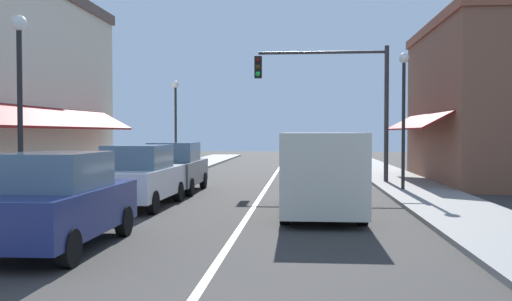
{
  "coord_description": "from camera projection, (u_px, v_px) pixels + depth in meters",
  "views": [
    {
      "loc": [
        1.39,
        -4.7,
        2.13
      ],
      "look_at": [
        -0.02,
        12.24,
        1.58
      ],
      "focal_mm": 39.45,
      "sensor_mm": 36.0,
      "label": 1
    }
  ],
  "objects": [
    {
      "name": "van_in_lane",
      "position": [
        321.0,
        170.0,
        14.49
      ],
      "size": [
        2.01,
        5.18,
        2.12
      ],
      "rotation": [
        0.0,
        0.0,
        0.0
      ],
      "color": "beige",
      "rests_on": "ground"
    },
    {
      "name": "parked_car_second_left",
      "position": [
        139.0,
        176.0,
        15.94
      ],
      "size": [
        1.86,
        4.14,
        1.77
      ],
      "rotation": [
        0.0,
        0.0,
        -0.02
      ],
      "color": "silver",
      "rests_on": "ground"
    },
    {
      "name": "sidewalk_left",
      "position": [
        136.0,
        182.0,
        23.24
      ],
      "size": [
        2.6,
        56.0,
        0.12
      ],
      "primitive_type": "cube",
      "color": "gray",
      "rests_on": "ground"
    },
    {
      "name": "parked_car_nearest_left",
      "position": [
        57.0,
        201.0,
        10.19
      ],
      "size": [
        1.79,
        4.1,
        1.77
      ],
      "rotation": [
        0.0,
        0.0,
        -0.0
      ],
      "color": "navy",
      "rests_on": "ground"
    },
    {
      "name": "street_lamp_left_near",
      "position": [
        20.0,
        84.0,
        12.81
      ],
      "size": [
        0.36,
        0.36,
        4.8
      ],
      "color": "black",
      "rests_on": "ground"
    },
    {
      "name": "sidewalk_right",
      "position": [
        406.0,
        184.0,
        22.33
      ],
      "size": [
        2.6,
        56.0,
        0.12
      ],
      "primitive_type": "cube",
      "color": "gray",
      "rests_on": "ground"
    },
    {
      "name": "storefront_right_block",
      "position": [
        496.0,
        102.0,
        23.88
      ],
      "size": [
        6.88,
        10.2,
        6.81
      ],
      "color": "brown",
      "rests_on": "ground"
    },
    {
      "name": "traffic_signal_mast_arm",
      "position": [
        340.0,
        89.0,
        23.06
      ],
      "size": [
        5.49,
        0.5,
        5.67
      ],
      "color": "#333333",
      "rests_on": "ground"
    },
    {
      "name": "street_lamp_left_far",
      "position": [
        176.0,
        111.0,
        28.81
      ],
      "size": [
        0.36,
        0.36,
        4.77
      ],
      "color": "black",
      "rests_on": "ground"
    },
    {
      "name": "parked_car_third_left",
      "position": [
        175.0,
        167.0,
        19.99
      ],
      "size": [
        1.82,
        4.12,
        1.77
      ],
      "rotation": [
        0.0,
        0.0,
        0.01
      ],
      "color": "#4C5156",
      "rests_on": "ground"
    },
    {
      "name": "ground_plane",
      "position": [
        268.0,
        185.0,
        22.79
      ],
      "size": [
        80.0,
        80.0,
        0.0
      ],
      "primitive_type": "plane",
      "color": "#33302D"
    },
    {
      "name": "street_lamp_right_mid",
      "position": [
        404.0,
        99.0,
        19.81
      ],
      "size": [
        0.36,
        0.36,
        4.93
      ],
      "color": "black",
      "rests_on": "ground"
    },
    {
      "name": "lane_center_stripe",
      "position": [
        268.0,
        185.0,
        22.79
      ],
      "size": [
        0.14,
        52.0,
        0.01
      ],
      "primitive_type": "cube",
      "color": "silver",
      "rests_on": "ground"
    }
  ]
}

